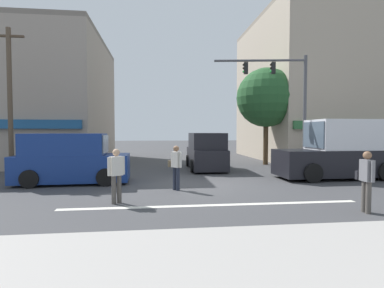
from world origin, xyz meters
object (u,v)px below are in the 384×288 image
at_px(street_tree, 266,98).
at_px(pedestrian_mid_crossing, 116,173).
at_px(box_truck_approaching_near, 341,152).
at_px(pedestrian_foreground_with_bag, 366,178).
at_px(van_crossing_center, 71,160).
at_px(van_parked_curbside, 206,152).
at_px(utility_pole_near_left, 10,100).
at_px(traffic_light_mast, 286,94).
at_px(pedestrian_far_side, 176,165).

bearing_deg(street_tree, pedestrian_mid_crossing, -130.56).
relative_size(box_truck_approaching_near, pedestrian_foreground_with_bag, 3.37).
bearing_deg(van_crossing_center, van_parked_curbside, 31.86).
height_order(box_truck_approaching_near, pedestrian_mid_crossing, box_truck_approaching_near).
bearing_deg(utility_pole_near_left, box_truck_approaching_near, -8.09).
relative_size(utility_pole_near_left, van_crossing_center, 1.53).
bearing_deg(pedestrian_mid_crossing, street_tree, 49.44).
bearing_deg(utility_pole_near_left, street_tree, 15.30).
height_order(traffic_light_mast, pedestrian_far_side, traffic_light_mast).
distance_m(street_tree, pedestrian_mid_crossing, 13.42).
relative_size(street_tree, pedestrian_mid_crossing, 3.82).
relative_size(box_truck_approaching_near, pedestrian_far_side, 3.37).
relative_size(street_tree, utility_pole_near_left, 0.90).
distance_m(utility_pole_near_left, pedestrian_foreground_with_bag, 15.05).
relative_size(utility_pole_near_left, pedestrian_far_side, 4.26).
height_order(utility_pole_near_left, traffic_light_mast, utility_pole_near_left).
xyz_separation_m(utility_pole_near_left, van_crossing_center, (3.33, -2.13, -2.69)).
bearing_deg(pedestrian_mid_crossing, pedestrian_foreground_with_bag, -15.11).
bearing_deg(traffic_light_mast, street_tree, 84.72).
bearing_deg(van_parked_curbside, utility_pole_near_left, -169.09).
height_order(van_parked_curbside, box_truck_approaching_near, box_truck_approaching_near).
relative_size(van_crossing_center, pedestrian_foreground_with_bag, 2.79).
distance_m(street_tree, traffic_light_mast, 3.92).
xyz_separation_m(utility_pole_near_left, traffic_light_mast, (13.78, -0.03, 0.48)).
bearing_deg(van_crossing_center, pedestrian_foreground_with_bag, -31.71).
xyz_separation_m(traffic_light_mast, box_truck_approaching_near, (1.72, -2.18, -2.92)).
bearing_deg(van_parked_curbside, street_tree, 24.49).
relative_size(van_crossing_center, pedestrian_far_side, 2.79).
distance_m(street_tree, utility_pole_near_left, 14.67).
distance_m(utility_pole_near_left, van_crossing_center, 4.78).
bearing_deg(pedestrian_mid_crossing, utility_pole_near_left, 133.66).
xyz_separation_m(van_crossing_center, pedestrian_far_side, (4.31, -1.98, -0.05)).
xyz_separation_m(traffic_light_mast, van_parked_curbside, (-3.99, 1.91, -3.17)).
distance_m(street_tree, box_truck_approaching_near, 6.98).
xyz_separation_m(van_parked_curbside, van_crossing_center, (-6.46, -4.01, 0.00)).
relative_size(utility_pole_near_left, traffic_light_mast, 1.15).
bearing_deg(box_truck_approaching_near, pedestrian_foreground_with_bag, -117.62).
bearing_deg(pedestrian_far_side, van_crossing_center, 155.34).
height_order(traffic_light_mast, van_crossing_center, traffic_light_mast).
height_order(street_tree, van_crossing_center, street_tree).
height_order(street_tree, box_truck_approaching_near, street_tree).
distance_m(utility_pole_near_left, pedestrian_mid_crossing, 8.71).
xyz_separation_m(traffic_light_mast, van_crossing_center, (-10.45, -2.10, -3.17)).
bearing_deg(pedestrian_foreground_with_bag, van_crossing_center, 148.29).
bearing_deg(van_parked_curbside, pedestrian_foreground_with_bag, -74.10).
bearing_deg(utility_pole_near_left, van_crossing_center, -32.58).
relative_size(street_tree, pedestrian_far_side, 3.82).
xyz_separation_m(pedestrian_mid_crossing, pedestrian_far_side, (1.94, 1.87, 0.00)).
distance_m(van_crossing_center, pedestrian_mid_crossing, 4.53).
height_order(traffic_light_mast, box_truck_approaching_near, traffic_light_mast).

